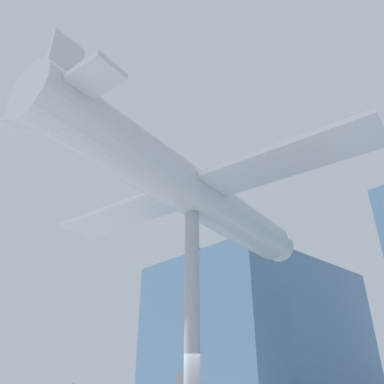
{
  "coord_description": "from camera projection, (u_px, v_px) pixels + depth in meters",
  "views": [
    {
      "loc": [
        9.87,
        -8.98,
        1.58
      ],
      "look_at": [
        0.0,
        0.0,
        8.5
      ],
      "focal_mm": 35.0,
      "sensor_mm": 36.0,
      "label": 1
    }
  ],
  "objects": [
    {
      "name": "glass_pavilion_left",
      "position": [
        260.0,
        336.0,
        28.87
      ],
      "size": [
        11.12,
        15.31,
        10.55
      ],
      "color": "slate",
      "rests_on": "ground_plane"
    },
    {
      "name": "support_pylon_central",
      "position": [
        192.0,
        314.0,
        12.86
      ],
      "size": [
        0.54,
        0.54,
        7.54
      ],
      "color": "#999EA3",
      "rests_on": "ground_plane"
    },
    {
      "name": "suspended_airplane",
      "position": [
        195.0,
        194.0,
        15.21
      ],
      "size": [
        14.46,
        16.01,
        3.54
      ],
      "rotation": [
        0.0,
        0.0,
        0.2
      ],
      "color": "#B2B7BC",
      "rests_on": "support_pylon_central"
    }
  ]
}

